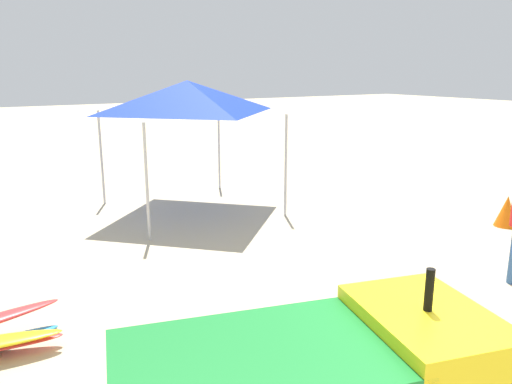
% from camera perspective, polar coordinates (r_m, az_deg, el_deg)
% --- Properties ---
extents(popup_canopy, '(2.81, 2.81, 2.58)m').
position_cam_1_polar(popup_canopy, '(9.97, -7.80, 10.69)').
color(popup_canopy, '#B2B2B7').
rests_on(popup_canopy, ground).
extents(traffic_cone_near, '(0.40, 0.40, 0.57)m').
position_cam_1_polar(traffic_cone_near, '(10.17, 26.61, -1.96)').
color(traffic_cone_near, orange).
rests_on(traffic_cone_near, ground).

